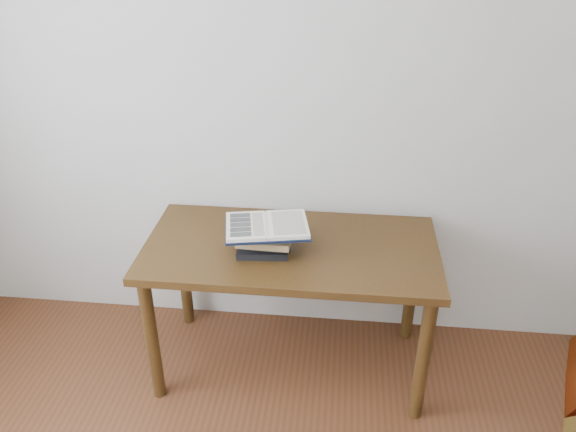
# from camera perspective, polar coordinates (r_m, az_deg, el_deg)

# --- Properties ---
(room_shell) EXTENTS (3.54, 3.54, 2.62)m
(room_shell) POSITION_cam_1_polar(r_m,az_deg,el_deg) (0.96, -17.63, 0.31)
(room_shell) COLOR beige
(room_shell) RESTS_ON ground
(desk) EXTENTS (1.33, 0.66, 0.71)m
(desk) POSITION_cam_1_polar(r_m,az_deg,el_deg) (2.60, 0.28, -4.86)
(desk) COLOR #442B11
(desk) RESTS_ON ground
(book_stack) EXTENTS (0.25, 0.19, 0.12)m
(book_stack) POSITION_cam_1_polar(r_m,az_deg,el_deg) (2.47, -2.30, -2.31)
(book_stack) COLOR black
(book_stack) RESTS_ON desk
(open_book) EXTENTS (0.40, 0.31, 0.03)m
(open_book) POSITION_cam_1_polar(r_m,az_deg,el_deg) (2.42, -2.14, -1.04)
(open_book) COLOR black
(open_book) RESTS_ON book_stack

